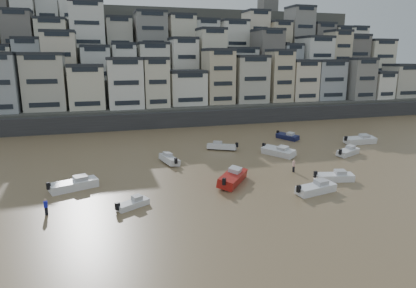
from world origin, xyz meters
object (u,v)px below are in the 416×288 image
object	(u,v)px
person_pink	(294,166)
boat_c	(233,176)
boat_f	(169,158)
boat_b	(334,175)
boat_g	(360,139)
boat_a	(316,187)
boat_e	(278,151)
boat_h	(222,145)
boat_j	(133,203)
boat_k	(74,183)
boat_d	(348,151)
person_blue	(46,207)
boat_i	(287,136)

from	to	relation	value
person_pink	boat_c	bearing A→B (deg)	-168.06
boat_f	boat_b	bearing A→B (deg)	-137.93
boat_f	boat_g	world-z (taller)	boat_g
boat_a	boat_e	distance (m)	16.94
boat_h	boat_c	bearing A→B (deg)	105.60
boat_j	boat_a	bearing A→B (deg)	-33.71
boat_g	boat_e	bearing A→B (deg)	-168.71
boat_g	boat_j	xyz separation A→B (m)	(-42.98, -18.03, -0.35)
boat_h	boat_k	xyz separation A→B (m)	(-23.44, -13.51, 0.08)
boat_f	person_pink	bearing A→B (deg)	-131.51
boat_d	boat_b	bearing A→B (deg)	-158.90
boat_c	boat_h	size ratio (longest dim) A/B	1.25
boat_a	boat_d	size ratio (longest dim) A/B	1.04
boat_h	person_blue	bearing A→B (deg)	68.52
boat_i	person_blue	bearing A→B (deg)	-79.60
boat_a	boat_f	bearing A→B (deg)	117.28
boat_c	boat_d	bearing A→B (deg)	-32.95
boat_b	boat_h	size ratio (longest dim) A/B	0.96
boat_b	boat_i	xyz separation A→B (m)	(6.26, 23.92, -0.02)
boat_d	person_pink	distance (m)	14.25
boat_e	boat_f	size ratio (longest dim) A/B	1.15
boat_e	boat_j	distance (m)	28.69
boat_h	boat_k	distance (m)	27.05
boat_g	person_blue	world-z (taller)	boat_g
boat_h	person_blue	xyz separation A→B (m)	(-25.76, -20.53, 0.12)
boat_a	boat_b	world-z (taller)	boat_a
boat_g	person_blue	xyz separation A→B (m)	(-51.56, -17.43, -0.02)
boat_a	boat_c	xyz separation A→B (m)	(-8.17, 6.01, 0.17)
boat_c	person_pink	world-z (taller)	boat_c
boat_e	person_pink	size ratio (longest dim) A/B	3.57
boat_j	person_blue	xyz separation A→B (m)	(-8.58, 0.60, 0.33)
boat_d	boat_i	distance (m)	13.94
boat_f	person_blue	size ratio (longest dim) A/B	3.10
boat_d	boat_g	xyz separation A→B (m)	(7.24, 6.20, 0.15)
boat_e	boat_k	bearing A→B (deg)	-104.08
boat_k	person_pink	bearing A→B (deg)	-23.02
boat_k	boat_c	bearing A→B (deg)	-30.51
boat_f	boat_k	bearing A→B (deg)	110.43
boat_i	boat_d	bearing A→B (deg)	-5.32
boat_h	boat_i	bearing A→B (deg)	-134.47
boat_c	boat_f	xyz separation A→B (m)	(-5.91, 11.42, -0.20)
boat_e	person_pink	world-z (taller)	person_pink
boat_c	boat_e	xyz separation A→B (m)	(11.78, 10.54, -0.09)
boat_j	boat_d	bearing A→B (deg)	-10.42
boat_b	boat_e	distance (m)	13.43
boat_k	boat_a	bearing A→B (deg)	-39.43
person_blue	person_pink	xyz separation A→B (m)	(31.21, 5.65, 0.00)
boat_b	boat_h	bearing A→B (deg)	127.07
boat_g	boat_k	distance (m)	50.33
boat_a	person_blue	size ratio (longest dim) A/B	3.23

